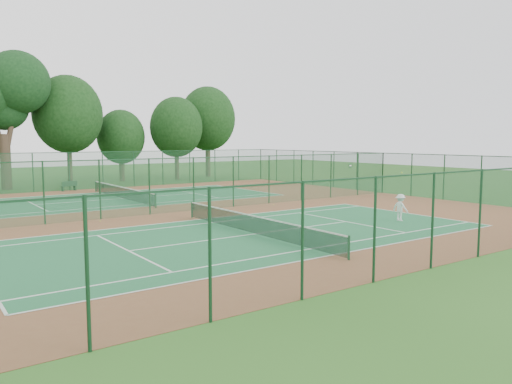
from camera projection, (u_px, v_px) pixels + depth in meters
ground at (173, 213)px, 31.82m from camera, size 120.00×120.00×0.00m
red_pad at (173, 212)px, 31.81m from camera, size 40.00×36.00×0.01m
court_near at (254, 234)px, 24.52m from camera, size 23.77×10.97×0.01m
court_far at (122, 199)px, 39.11m from camera, size 23.77×10.97×0.01m
fence_north at (86, 170)px, 46.22m from camera, size 40.00×0.09×3.50m
fence_south at (405, 225)px, 17.04m from camera, size 40.00×0.09×3.50m
fence_east at (383, 173)px, 43.15m from camera, size 0.09×36.00×3.50m
fence_divider at (172, 185)px, 31.63m from camera, size 40.00×0.09×3.50m
tennis_net_near at (254, 224)px, 24.46m from camera, size 0.10×12.90×0.97m
tennis_net_far at (122, 192)px, 39.05m from camera, size 0.10×12.90×0.97m
player_near at (400, 207)px, 28.39m from camera, size 0.63×1.03×1.54m
bench at (69, 186)px, 44.86m from camera, size 1.50×0.71×0.89m
stray_ball_a at (221, 209)px, 32.88m from camera, size 0.07×0.07×0.07m
stray_ball_b at (274, 205)px, 35.24m from camera, size 0.06×0.06×0.06m
stray_ball_c at (100, 221)px, 28.24m from camera, size 0.07×0.07×0.07m
big_tree at (3, 91)px, 45.36m from camera, size 8.29×6.07×12.73m
evergreen_row at (74, 184)px, 51.76m from camera, size 39.00×5.00×12.00m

